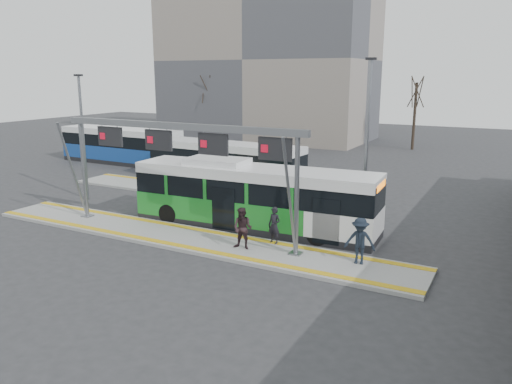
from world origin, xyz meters
TOP-DOWN VIEW (x-y plane):
  - ground at (0.00, 0.00)m, footprint 120.00×120.00m
  - platform_main at (0.00, 0.00)m, footprint 22.00×3.00m
  - platform_second at (-4.00, 8.00)m, footprint 20.00×3.00m
  - tactile_main at (0.00, 0.00)m, footprint 22.00×2.65m
  - tactile_second at (-4.00, 9.15)m, footprint 20.00×0.35m
  - gantry at (-0.35, 0.25)m, footprint 13.00×1.68m
  - apartment_block at (-14.00, 36.00)m, footprint 24.50×12.50m
  - hero_bus at (1.96, 3.12)m, footprint 12.40×3.31m
  - bg_bus_green at (-4.72, 11.25)m, footprint 11.65×2.97m
  - bg_bus_blue at (-16.95, 14.15)m, footprint 11.52×2.72m
  - passenger_a at (4.11, 1.10)m, footprint 0.67×0.50m
  - passenger_b at (3.23, -0.16)m, footprint 0.93×0.76m
  - passenger_c at (8.14, 0.51)m, footprint 1.30×0.86m
  - tree_left at (-3.49, 32.97)m, footprint 1.40×1.40m
  - tree_mid at (3.55, 34.12)m, footprint 1.40×1.40m
  - tree_far at (-18.81, 30.35)m, footprint 1.40×1.40m
  - lamp_west at (-9.84, 3.51)m, footprint 0.50×0.25m
  - lamp_east at (6.55, 6.51)m, footprint 0.50×0.25m

SIDE VIEW (x-z plane):
  - ground at x=0.00m, z-range 0.00..0.00m
  - platform_main at x=0.00m, z-range 0.00..0.15m
  - platform_second at x=-4.00m, z-range 0.00..0.15m
  - tactile_main at x=0.00m, z-range 0.15..0.17m
  - tactile_second at x=-4.00m, z-range 0.15..0.17m
  - passenger_a at x=4.11m, z-range 0.15..1.80m
  - passenger_b at x=3.23m, z-range 0.15..1.96m
  - passenger_c at x=8.14m, z-range 0.15..2.02m
  - bg_bus_green at x=-4.72m, z-range -0.02..2.87m
  - bg_bus_blue at x=-16.95m, z-range -0.02..2.98m
  - hero_bus at x=1.96m, z-range -0.14..3.23m
  - lamp_west at x=-9.84m, z-range 0.24..7.72m
  - gantry at x=-0.35m, z-range 1.70..6.90m
  - lamp_east at x=6.55m, z-range 0.24..8.50m
  - tree_left at x=-3.49m, z-range 1.86..9.08m
  - tree_mid at x=3.55m, z-range 1.96..9.53m
  - tree_far at x=-18.81m, z-range 1.97..9.58m
  - apartment_block at x=-14.00m, z-range 0.01..18.41m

